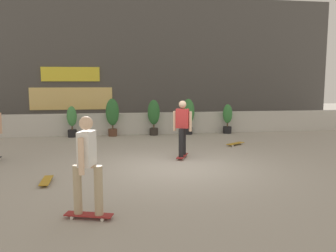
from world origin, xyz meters
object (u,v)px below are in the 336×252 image
Objects in this scene: skateboard_near_camera at (235,143)px; skateboard_aside at (46,181)px; potted_plant_0 at (72,120)px; potted_plant_1 at (112,114)px; potted_plant_2 at (154,115)px; potted_plant_4 at (228,117)px; skater_far_right at (87,163)px; skater_mid_plaza at (182,126)px; potted_plant_3 at (188,114)px.

skateboard_aside is at bearing -146.51° from skateboard_near_camera.
potted_plant_0 is 1.64m from potted_plant_1.
potted_plant_0 is 0.85× the size of potted_plant_2.
potted_plant_4 is 10.28m from skater_far_right.
potted_plant_1 is 0.92× the size of skater_mid_plaza.
skater_far_right reaches higher than potted_plant_0.
potted_plant_1 is 1.05× the size of potted_plant_2.
potted_plant_4 is at bearing 57.38° from skater_mid_plaza.
skater_far_right is 2.60m from skateboard_aside.
skater_far_right and skater_mid_plaza have the same top height.
potted_plant_1 is 1.22× the size of potted_plant_4.
skateboard_near_camera is (2.27, 1.76, -0.88)m from skater_mid_plaza.
potted_plant_2 is 0.88× the size of skater_far_right.
skater_far_right is at bearing -121.22° from potted_plant_4.
skater_mid_plaza is at bearing -51.22° from potted_plant_0.
potted_plant_1 reaches higher than potted_plant_2.
skater_mid_plaza reaches higher than potted_plant_1.
potted_plant_2 is (1.71, 0.00, -0.05)m from potted_plant_1.
potted_plant_0 is at bearing 97.92° from skater_far_right.
potted_plant_3 is 1.75m from potted_plant_4.
potted_plant_2 reaches higher than potted_plant_4.
potted_plant_2 reaches higher than skateboard_aside.
potted_plant_3 is 9.49m from skater_far_right.
potted_plant_0 is at bearing 180.00° from potted_plant_4.
skateboard_near_camera is at bearing -32.88° from potted_plant_1.
skater_mid_plaza is 3.01m from skateboard_near_camera.
skateboard_near_camera is at bearing -68.21° from potted_plant_3.
skateboard_near_camera is (-0.63, -2.78, -0.63)m from potted_plant_4.
potted_plant_3 is at bearing 111.79° from skateboard_near_camera.
potted_plant_4 is 5.39m from skater_mid_plaza.
potted_plant_1 is at bearing 180.00° from potted_plant_4.
potted_plant_1 reaches higher than potted_plant_0.
potted_plant_2 is 3.88m from skateboard_near_camera.
potted_plant_2 is at bearing 64.28° from skateboard_aside.
potted_plant_3 is 0.89× the size of skater_mid_plaza.
potted_plant_3 is at bearing 67.80° from skater_far_right.
potted_plant_2 is 4.55m from skater_mid_plaza.
skater_mid_plaza reaches higher than skateboard_aside.
potted_plant_0 is 1.62× the size of skateboard_near_camera.
potted_plant_1 is at bearing 0.00° from potted_plant_0.
skateboard_aside is (0.16, -6.59, -0.62)m from potted_plant_0.
potted_plant_4 is at bearing 0.00° from potted_plant_0.
potted_plant_2 is at bearing 93.97° from skater_mid_plaza.
potted_plant_4 is (6.55, 0.00, 0.01)m from potted_plant_0.
skateboard_aside is (-5.76, -3.81, 0.00)m from skateboard_near_camera.
potted_plant_1 reaches higher than skateboard_aside.
potted_plant_0 is 0.74× the size of skater_mid_plaza.
potted_plant_2 is at bearing 0.00° from potted_plant_1.
skater_far_right is (-3.59, -8.79, 0.06)m from potted_plant_3.
skateboard_near_camera is at bearing -102.79° from potted_plant_4.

